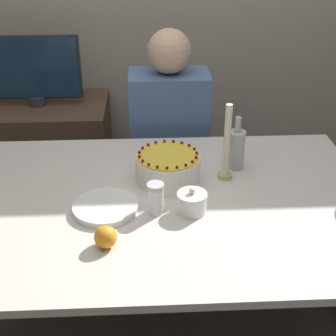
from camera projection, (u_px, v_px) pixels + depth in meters
The scene contains 11 objects.
dining_table at pixel (160, 220), 1.81m from camera, with size 1.66×1.07×0.76m.
cake at pixel (168, 167), 1.87m from camera, with size 0.26×0.26×0.12m.
sugar_bowl at pixel (192, 202), 1.68m from camera, with size 0.11×0.11×0.10m.
sugar_shaker at pixel (156, 198), 1.67m from camera, with size 0.06×0.06×0.12m.
plate_stack at pixel (105, 207), 1.70m from camera, with size 0.24×0.24×0.02m.
candle at pixel (226, 149), 1.85m from camera, with size 0.06×0.06×0.32m.
bottle at pixel (236, 149), 1.94m from camera, with size 0.07×0.07×0.23m.
orange_fruit_0 at pixel (106, 237), 1.51m from camera, with size 0.08×0.08×0.08m.
person_man_blue_shirt at pixel (169, 158), 2.52m from camera, with size 0.40×0.34×1.22m.
side_cabinet at pixel (46, 159), 2.89m from camera, with size 0.79×0.51×0.71m.
tv_monitor at pixel (33, 70), 2.62m from camera, with size 0.53×0.10×0.40m.
Camera 1 is at (-0.04, -1.48, 1.73)m, focal length 50.00 mm.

